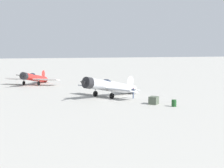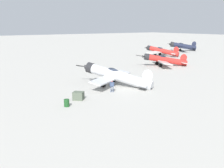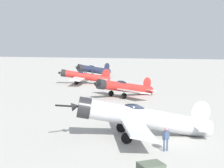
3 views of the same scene
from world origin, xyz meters
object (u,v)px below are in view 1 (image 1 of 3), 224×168
fuel_drum (174,103)px  ground_crew_mechanic (133,92)px  airplane_foreground (110,86)px  equipment_crate (154,100)px  airplane_mid_apron (34,78)px

fuel_drum → ground_crew_mechanic: bearing=-163.7°
ground_crew_mechanic → fuel_drum: bearing=-43.0°
airplane_foreground → equipment_crate: (7.92, 3.26, -1.01)m
equipment_crate → airplane_mid_apron: bearing=-155.6°
airplane_mid_apron → ground_crew_mechanic: (22.02, 11.75, -0.39)m
airplane_foreground → equipment_crate: size_ratio=6.66×
airplane_mid_apron → fuel_drum: bearing=56.7°
airplane_foreground → ground_crew_mechanic: airplane_foreground is taller
fuel_drum → airplane_mid_apron: bearing=-154.8°
ground_crew_mechanic → fuel_drum: size_ratio=1.90×
airplane_foreground → fuel_drum: bearing=86.5°
airplane_foreground → equipment_crate: bearing=83.5°
fuel_drum → airplane_foreground: bearing=-154.6°
airplane_foreground → fuel_drum: (10.20, 4.86, -1.09)m
airplane_foreground → fuel_drum: airplane_foreground is taller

